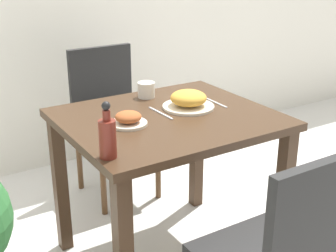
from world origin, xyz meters
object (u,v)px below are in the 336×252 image
at_px(food_plate, 188,100).
at_px(drink_cup, 146,90).
at_px(sauce_bottle, 107,136).
at_px(chair_far, 110,114).
at_px(side_plate, 128,119).

height_order(food_plate, drink_cup, food_plate).
relative_size(food_plate, sauce_bottle, 1.15).
distance_m(chair_far, drink_cup, 0.58).
relative_size(chair_far, food_plate, 3.69).
height_order(side_plate, sauce_bottle, sauce_bottle).
bearing_deg(chair_far, food_plate, -85.45).
bearing_deg(drink_cup, side_plate, -130.48).
relative_size(side_plate, drink_cup, 1.87).
height_order(chair_far, sauce_bottle, sauce_bottle).
height_order(food_plate, side_plate, food_plate).
xyz_separation_m(food_plate, sauce_bottle, (-0.55, -0.30, 0.04)).
bearing_deg(food_plate, chair_far, 94.55).
distance_m(food_plate, sauce_bottle, 0.62).
xyz_separation_m(food_plate, drink_cup, (-0.09, 0.25, 0.00)).
distance_m(chair_far, sauce_bottle, 1.20).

